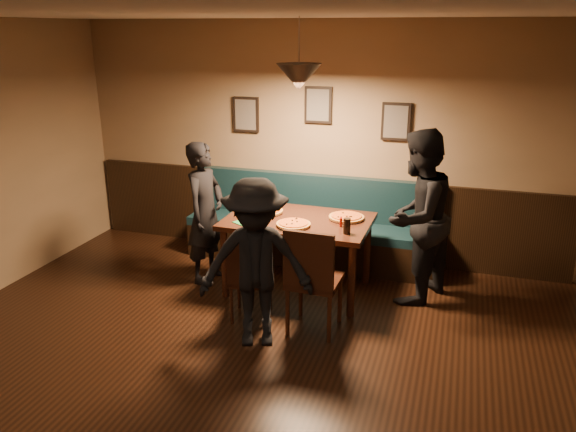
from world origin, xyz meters
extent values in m
plane|color=silver|center=(0.00, 0.00, 2.80)|extent=(7.00, 7.00, 0.00)
plane|color=#8C704F|center=(0.00, 3.50, 1.40)|extent=(6.00, 0.00, 6.00)
cube|color=black|center=(0.00, 3.47, 0.50)|extent=(5.88, 0.06, 1.00)
cube|color=black|center=(-0.90, 3.47, 1.70)|extent=(0.32, 0.04, 0.42)
cube|color=black|center=(0.00, 3.47, 1.85)|extent=(0.32, 0.04, 0.42)
cube|color=black|center=(0.90, 3.47, 1.70)|extent=(0.32, 0.04, 0.42)
cone|color=black|center=(0.07, 2.42, 2.25)|extent=(0.44, 0.44, 0.25)
cube|color=black|center=(0.07, 2.42, 0.40)|extent=(1.52, 0.99, 0.80)
imported|color=black|center=(-0.97, 2.38, 0.78)|extent=(0.43, 0.61, 1.56)
imported|color=black|center=(1.27, 2.58, 0.89)|extent=(0.98, 1.07, 1.78)
imported|color=black|center=(0.03, 1.28, 0.76)|extent=(1.12, 0.86, 1.53)
cylinder|color=#C37D24|center=(-0.32, 2.52, 0.82)|extent=(0.45, 0.45, 0.04)
cylinder|color=orange|center=(0.09, 2.20, 0.82)|extent=(0.44, 0.44, 0.04)
cylinder|color=orange|center=(0.55, 2.57, 0.83)|extent=(0.40, 0.40, 0.04)
cylinder|color=black|center=(0.65, 2.15, 0.88)|extent=(0.07, 0.07, 0.15)
cylinder|color=#A61205|center=(0.55, 2.32, 0.86)|extent=(0.03, 0.03, 0.11)
cube|color=#207A2E|center=(-0.49, 2.63, 0.81)|extent=(0.15, 0.15, 0.01)
cube|color=#217E3C|center=(-0.43, 2.15, 0.81)|extent=(0.21, 0.21, 0.01)
cube|color=#B7B6BB|center=(0.11, 2.03, 0.81)|extent=(0.20, 0.08, 0.00)
camera|label=1|loc=(1.63, -2.87, 2.70)|focal=34.87mm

